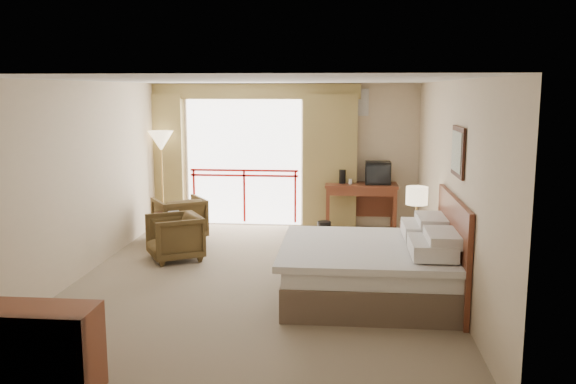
# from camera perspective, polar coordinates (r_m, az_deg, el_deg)

# --- Properties ---
(floor) EXTENTS (7.00, 7.00, 0.00)m
(floor) POSITION_cam_1_polar(r_m,az_deg,el_deg) (8.49, -2.55, -8.16)
(floor) COLOR #827258
(floor) RESTS_ON ground
(ceiling) EXTENTS (7.00, 7.00, 0.00)m
(ceiling) POSITION_cam_1_polar(r_m,az_deg,el_deg) (8.09, -2.69, 10.39)
(ceiling) COLOR white
(ceiling) RESTS_ON wall_back
(wall_back) EXTENTS (5.00, 0.00, 5.00)m
(wall_back) POSITION_cam_1_polar(r_m,az_deg,el_deg) (11.63, -0.23, 3.48)
(wall_back) COLOR beige
(wall_back) RESTS_ON ground
(wall_front) EXTENTS (5.00, 0.00, 5.00)m
(wall_front) POSITION_cam_1_polar(r_m,az_deg,el_deg) (4.81, -8.44, -5.40)
(wall_front) COLOR beige
(wall_front) RESTS_ON ground
(wall_left) EXTENTS (0.00, 7.00, 7.00)m
(wall_left) POSITION_cam_1_polar(r_m,az_deg,el_deg) (8.88, -18.82, 1.07)
(wall_left) COLOR beige
(wall_left) RESTS_ON ground
(wall_right) EXTENTS (0.00, 7.00, 7.00)m
(wall_right) POSITION_cam_1_polar(r_m,az_deg,el_deg) (8.21, 14.92, 0.61)
(wall_right) COLOR beige
(wall_right) RESTS_ON ground
(balcony_door) EXTENTS (2.40, 0.00, 2.40)m
(balcony_door) POSITION_cam_1_polar(r_m,az_deg,el_deg) (11.73, -4.13, 2.77)
(balcony_door) COLOR white
(balcony_door) RESTS_ON wall_back
(balcony_railing) EXTENTS (2.09, 0.03, 1.02)m
(balcony_railing) POSITION_cam_1_polar(r_m,az_deg,el_deg) (11.76, -4.12, 0.88)
(balcony_railing) COLOR #AF110F
(balcony_railing) RESTS_ON wall_back
(curtain_left) EXTENTS (1.00, 0.26, 2.50)m
(curtain_left) POSITION_cam_1_polar(r_m,az_deg,el_deg) (11.98, -12.06, 2.97)
(curtain_left) COLOR olive
(curtain_left) RESTS_ON wall_back
(curtain_right) EXTENTS (1.00, 0.26, 2.50)m
(curtain_right) POSITION_cam_1_polar(r_m,az_deg,el_deg) (11.44, 3.95, 2.85)
(curtain_right) COLOR olive
(curtain_right) RESTS_ON wall_back
(valance) EXTENTS (4.40, 0.22, 0.28)m
(valance) POSITION_cam_1_polar(r_m,az_deg,el_deg) (11.55, -4.30, 9.38)
(valance) COLOR olive
(valance) RESTS_ON wall_back
(hvac_vent) EXTENTS (0.50, 0.04, 0.50)m
(hvac_vent) POSITION_cam_1_polar(r_m,az_deg,el_deg) (11.48, 6.30, 8.35)
(hvac_vent) COLOR silver
(hvac_vent) RESTS_ON wall_back
(bed) EXTENTS (2.13, 2.06, 0.97)m
(bed) POSITION_cam_1_polar(r_m,az_deg,el_deg) (7.74, 7.93, -7.10)
(bed) COLOR brown
(bed) RESTS_ON floor
(headboard) EXTENTS (0.06, 2.10, 1.30)m
(headboard) POSITION_cam_1_polar(r_m,az_deg,el_deg) (7.77, 15.13, -5.18)
(headboard) COLOR #5D291B
(headboard) RESTS_ON wall_right
(framed_art) EXTENTS (0.04, 0.72, 0.60)m
(framed_art) POSITION_cam_1_polar(r_m,az_deg,el_deg) (7.56, 15.61, 3.66)
(framed_art) COLOR black
(framed_art) RESTS_ON wall_right
(nightstand) EXTENTS (0.48, 0.56, 0.64)m
(nightstand) POSITION_cam_1_polar(r_m,az_deg,el_deg) (9.02, 11.83, -5.16)
(nightstand) COLOR #5D291B
(nightstand) RESTS_ON floor
(table_lamp) EXTENTS (0.31, 0.31, 0.55)m
(table_lamp) POSITION_cam_1_polar(r_m,az_deg,el_deg) (8.92, 11.96, -0.41)
(table_lamp) COLOR tan
(table_lamp) RESTS_ON nightstand
(phone) EXTENTS (0.19, 0.15, 0.08)m
(phone) POSITION_cam_1_polar(r_m,az_deg,el_deg) (8.79, 11.70, -3.12)
(phone) COLOR black
(phone) RESTS_ON nightstand
(desk) EXTENTS (1.32, 0.64, 0.87)m
(desk) POSITION_cam_1_polar(r_m,az_deg,el_deg) (11.43, 6.84, -0.12)
(desk) COLOR #5D291B
(desk) RESTS_ON floor
(tv) EXTENTS (0.46, 0.37, 0.42)m
(tv) POSITION_cam_1_polar(r_m,az_deg,el_deg) (11.32, 8.41, 1.78)
(tv) COLOR black
(tv) RESTS_ON desk
(coffee_maker) EXTENTS (0.13, 0.13, 0.26)m
(coffee_maker) POSITION_cam_1_polar(r_m,az_deg,el_deg) (11.32, 5.11, 1.44)
(coffee_maker) COLOR black
(coffee_maker) RESTS_ON desk
(cup) EXTENTS (0.07, 0.07, 0.09)m
(cup) POSITION_cam_1_polar(r_m,az_deg,el_deg) (11.28, 5.87, 0.98)
(cup) COLOR white
(cup) RESTS_ON desk
(wastebasket) EXTENTS (0.29, 0.29, 0.30)m
(wastebasket) POSITION_cam_1_polar(r_m,az_deg,el_deg) (10.75, 3.40, -3.55)
(wastebasket) COLOR black
(wastebasket) RESTS_ON floor
(armchair_far) EXTENTS (1.11, 1.12, 0.74)m
(armchair_far) POSITION_cam_1_polar(r_m,az_deg,el_deg) (10.86, -10.06, -4.34)
(armchair_far) COLOR #41321B
(armchair_far) RESTS_ON floor
(armchair_near) EXTENTS (1.04, 1.04, 0.70)m
(armchair_near) POSITION_cam_1_polar(r_m,az_deg,el_deg) (9.59, -10.50, -6.22)
(armchair_near) COLOR #41321B
(armchair_near) RESTS_ON floor
(side_table) EXTENTS (0.52, 0.52, 0.57)m
(side_table) POSITION_cam_1_polar(r_m,az_deg,el_deg) (10.24, -11.07, -2.98)
(side_table) COLOR black
(side_table) RESTS_ON floor
(book) EXTENTS (0.27, 0.30, 0.02)m
(book) POSITION_cam_1_polar(r_m,az_deg,el_deg) (10.21, -11.10, -1.98)
(book) COLOR white
(book) RESTS_ON side_table
(floor_lamp) EXTENTS (0.47, 0.47, 1.83)m
(floor_lamp) POSITION_cam_1_polar(r_m,az_deg,el_deg) (11.58, -11.80, 4.36)
(floor_lamp) COLOR tan
(floor_lamp) RESTS_ON floor
(dresser) EXTENTS (1.16, 0.49, 0.77)m
(dresser) POSITION_cam_1_polar(r_m,az_deg,el_deg) (5.79, -23.04, -13.51)
(dresser) COLOR #5D291B
(dresser) RESTS_ON floor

